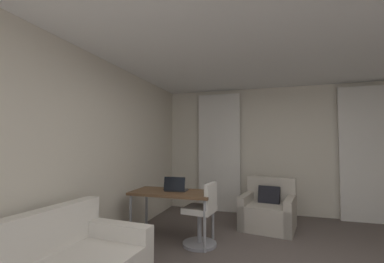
% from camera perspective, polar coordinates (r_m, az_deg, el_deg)
% --- Properties ---
extents(wall_window, '(5.12, 0.06, 2.60)m').
position_cam_1_polar(wall_window, '(5.61, 20.23, -3.91)').
color(wall_window, beige).
rests_on(wall_window, ground).
extents(wall_left, '(0.06, 6.12, 2.60)m').
position_cam_1_polar(wall_left, '(3.42, -23.89, -4.71)').
color(wall_left, beige).
rests_on(wall_left, ground).
extents(ceiling, '(5.12, 6.12, 0.06)m').
position_cam_1_polar(ceiling, '(2.85, 23.14, 22.32)').
color(ceiling, white).
rests_on(ceiling, wall_left).
extents(curtain_left_panel, '(0.90, 0.06, 2.50)m').
position_cam_1_polar(curtain_left_panel, '(5.58, 6.03, -4.58)').
color(curtain_left_panel, silver).
rests_on(curtain_left_panel, ground).
extents(curtain_right_panel, '(0.90, 0.06, 2.50)m').
position_cam_1_polar(curtain_right_panel, '(5.72, 34.23, -4.08)').
color(curtain_right_panel, silver).
rests_on(curtain_right_panel, ground).
extents(armchair, '(0.96, 0.91, 0.83)m').
position_cam_1_polar(armchair, '(4.77, 16.58, -16.62)').
color(armchair, '#B2A899').
rests_on(armchair, ground).
extents(desk, '(1.21, 0.60, 0.72)m').
position_cam_1_polar(desk, '(3.95, -4.34, -14.06)').
color(desk, brown).
rests_on(desk, ground).
extents(desk_chair, '(0.48, 0.48, 0.88)m').
position_cam_1_polar(desk_chair, '(3.82, 2.27, -18.52)').
color(desk_chair, gray).
rests_on(desk_chair, ground).
extents(laptop, '(0.34, 0.27, 0.22)m').
position_cam_1_polar(laptop, '(3.95, -3.61, -12.40)').
color(laptop, '#2D2D33').
rests_on(laptop, desk).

